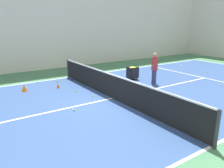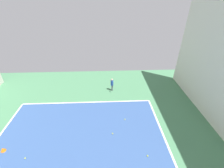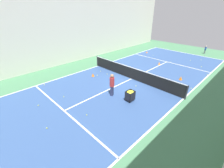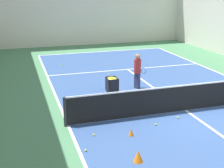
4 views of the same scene
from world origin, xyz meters
name	(u,v)px [view 2 (image 2 of 4)]	position (x,y,z in m)	size (l,w,h in m)	color
line_baseline_near	(87,102)	(0.00, -12.02, 0.01)	(9.24, 0.10, 0.00)	white
player_near_baseline	(112,84)	(-1.93, -13.54, 0.62)	(0.22, 0.54, 1.08)	#4C4C56
training_cone_0	(3,149)	(3.85, -8.23, 0.10)	(0.25, 0.25, 0.20)	orange
tennis_ball_1	(25,158)	(2.55, -7.74, 0.04)	(0.07, 0.07, 0.07)	yellow
tennis_ball_9	(113,134)	(-1.76, -9.03, 0.04)	(0.07, 0.07, 0.07)	yellow
tennis_ball_17	(148,156)	(-3.41, -7.60, 0.04)	(0.07, 0.07, 0.07)	yellow
tennis_ball_19	(125,119)	(-2.59, -10.12, 0.04)	(0.07, 0.07, 0.07)	yellow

